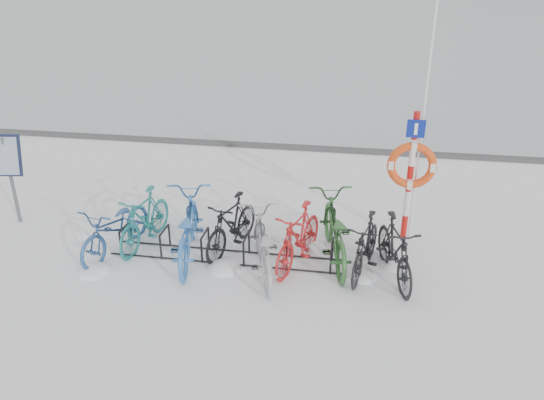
{
  "coord_description": "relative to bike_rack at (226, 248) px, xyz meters",
  "views": [
    {
      "loc": [
        2.09,
        -7.64,
        4.66
      ],
      "look_at": [
        0.7,
        0.6,
        0.87
      ],
      "focal_mm": 35.0,
      "sensor_mm": 36.0,
      "label": 1
    }
  ],
  "objects": [
    {
      "name": "bike_3",
      "position": [
        0.03,
        0.35,
        0.32
      ],
      "size": [
        0.95,
        1.74,
        1.01
      ],
      "primitive_type": "imported",
      "rotation": [
        0.0,
        0.0,
        -0.3
      ],
      "color": "black",
      "rests_on": "ground"
    },
    {
      "name": "bike_0",
      "position": [
        -1.92,
        -0.07,
        0.3
      ],
      "size": [
        1.02,
        1.93,
        0.96
      ],
      "primitive_type": "imported",
      "rotation": [
        0.0,
        0.0,
        -0.22
      ],
      "color": "#274E86",
      "rests_on": "ground"
    },
    {
      "name": "lifebuoy_station",
      "position": [
        3.04,
        1.15,
        1.27
      ],
      "size": [
        0.83,
        0.23,
        4.33
      ],
      "color": "#B1110E",
      "rests_on": "ground"
    },
    {
      "name": "bike_6",
      "position": [
        1.8,
        0.32,
        0.38
      ],
      "size": [
        1.18,
        2.26,
        1.13
      ],
      "primitive_type": "imported",
      "rotation": [
        0.0,
        0.0,
        3.35
      ],
      "color": "#2B5B2A",
      "rests_on": "ground"
    },
    {
      "name": "snow_drifts",
      "position": [
        0.15,
        -0.0,
        -0.18
      ],
      "size": [
        6.04,
        2.16,
        0.2
      ],
      "color": "white",
      "rests_on": "ground"
    },
    {
      "name": "bike_8",
      "position": [
        2.79,
        -0.13,
        0.34
      ],
      "size": [
        0.92,
        1.8,
        1.04
      ],
      "primitive_type": "imported",
      "rotation": [
        0.0,
        0.0,
        0.26
      ],
      "color": "black",
      "rests_on": "ground"
    },
    {
      "name": "quay_edge",
      "position": [
        0.0,
        5.9,
        -0.13
      ],
      "size": [
        400.0,
        0.25,
        0.1
      ],
      "primitive_type": "cube",
      "color": "#3F3F42",
      "rests_on": "ground"
    },
    {
      "name": "bike_7",
      "position": [
        2.34,
        -0.01,
        0.31
      ],
      "size": [
        0.83,
        1.7,
        0.98
      ],
      "primitive_type": "imported",
      "rotation": [
        0.0,
        0.0,
        -0.23
      ],
      "color": "black",
      "rests_on": "ground"
    },
    {
      "name": "bike_4",
      "position": [
        0.69,
        -0.32,
        0.34
      ],
      "size": [
        1.23,
        2.09,
        1.03
      ],
      "primitive_type": "imported",
      "rotation": [
        0.0,
        0.0,
        3.44
      ],
      "color": "#9A9DA2",
      "rests_on": "ground"
    },
    {
      "name": "info_board",
      "position": [
        -4.32,
        0.66,
        1.09
      ],
      "size": [
        0.62,
        0.31,
        1.76
      ],
      "rotation": [
        0.0,
        0.0,
        0.15
      ],
      "color": "#595B5E",
      "rests_on": "ground"
    },
    {
      "name": "bike_1",
      "position": [
        -1.54,
        0.27,
        0.33
      ],
      "size": [
        0.71,
        1.76,
        1.03
      ],
      "primitive_type": "imported",
      "rotation": [
        0.0,
        0.0,
        -0.14
      ],
      "color": "#1C7071",
      "rests_on": "ground"
    },
    {
      "name": "bike_rack",
      "position": [
        0.0,
        0.0,
        0.0
      ],
      "size": [
        4.0,
        0.48,
        0.46
      ],
      "color": "black",
      "rests_on": "ground"
    },
    {
      "name": "bike_2",
      "position": [
        -0.65,
        -0.04,
        0.39
      ],
      "size": [
        1.17,
        2.28,
        1.14
      ],
      "primitive_type": "imported",
      "rotation": [
        0.0,
        0.0,
        3.34
      ],
      "color": "#326EB9",
      "rests_on": "ground"
    },
    {
      "name": "ground",
      "position": [
        0.0,
        0.0,
        -0.18
      ],
      "size": [
        900.0,
        900.0,
        0.0
      ],
      "primitive_type": "plane",
      "color": "white",
      "rests_on": "ground"
    },
    {
      "name": "bike_5",
      "position": [
        1.24,
        0.05,
        0.34
      ],
      "size": [
        0.98,
        1.81,
        1.05
      ],
      "primitive_type": "imported",
      "rotation": [
        0.0,
        0.0,
        -0.3
      ],
      "color": "red",
      "rests_on": "ground"
    }
  ]
}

